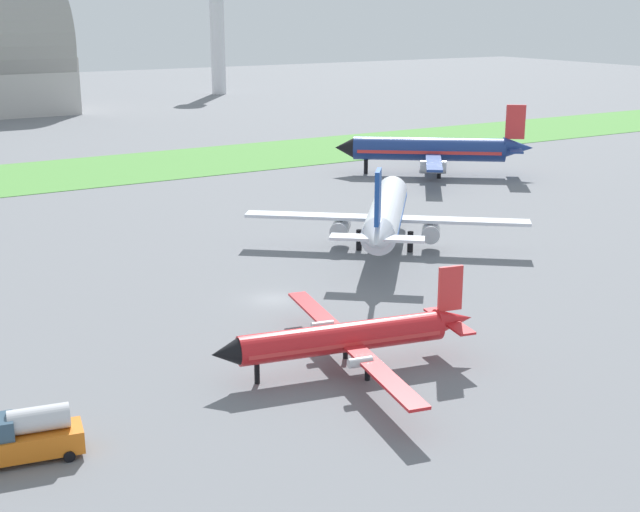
# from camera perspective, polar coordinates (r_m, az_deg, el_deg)

# --- Properties ---
(ground_plane) EXTENTS (600.00, 600.00, 0.00)m
(ground_plane) POSITION_cam_1_polar(r_m,az_deg,el_deg) (81.71, -3.08, -2.83)
(ground_plane) COLOR slate
(grass_taxiway_strip) EXTENTS (360.00, 28.00, 0.08)m
(grass_taxiway_strip) POSITION_cam_1_polar(r_m,az_deg,el_deg) (148.81, -16.47, 5.14)
(grass_taxiway_strip) COLOR #549342
(grass_taxiway_strip) RESTS_ON ground_plane
(airplane_parked_jet_far) EXTENTS (27.54, 27.19, 11.42)m
(airplane_parked_jet_far) POSITION_cam_1_polar(r_m,az_deg,el_deg) (142.64, 7.35, 6.88)
(airplane_parked_jet_far) COLOR navy
(airplane_parked_jet_far) RESTS_ON ground_plane
(airplane_foreground_turboprop) EXTENTS (20.74, 24.10, 7.28)m
(airplane_foreground_turboprop) POSITION_cam_1_polar(r_m,az_deg,el_deg) (65.22, 1.83, -5.28)
(airplane_foreground_turboprop) COLOR red
(airplane_foreground_turboprop) RESTS_ON ground_plane
(airplane_midfield_jet) EXTENTS (26.15, 26.66, 11.23)m
(airplane_midfield_jet) POSITION_cam_1_polar(r_m,az_deg,el_deg) (97.87, 4.30, 2.78)
(airplane_midfield_jet) COLOR silver
(airplane_midfield_jet) RESTS_ON ground_plane
(fuel_truck_near_gate) EXTENTS (6.82, 3.54, 3.29)m
(fuel_truck_near_gate) POSITION_cam_1_polar(r_m,az_deg,el_deg) (56.20, -18.67, -11.02)
(fuel_truck_near_gate) COLOR orange
(fuel_truck_near_gate) RESTS_ON ground_plane
(control_tower) EXTENTS (8.00, 8.00, 34.77)m
(control_tower) POSITION_cam_1_polar(r_m,az_deg,el_deg) (277.93, -6.71, 14.67)
(control_tower) COLOR silver
(control_tower) RESTS_ON ground_plane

